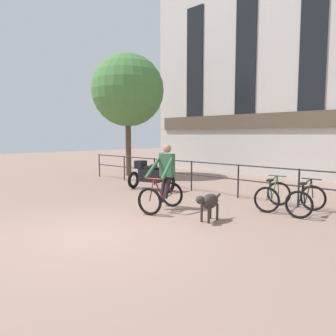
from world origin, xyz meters
The scene contains 9 objects.
ground_plane centered at (0.00, 0.00, 0.00)m, with size 60.00×60.00×0.00m, color #8E7060.
canal_railing centered at (0.00, 5.20, 0.71)m, with size 15.05×0.05×1.05m.
building_facade centered at (0.00, 10.99, 5.27)m, with size 18.00×0.72×10.60m.
cyclist_with_bike centered at (-0.53, 2.48, 0.76)m, with size 0.95×1.30×1.70m.
dog centered at (1.02, 2.35, 0.45)m, with size 0.33×0.97×0.64m.
parked_motorcycle centered at (-2.99, 4.29, 0.56)m, with size 1.77×0.96×1.35m.
parked_bicycle_near_lamp centered at (1.47, 4.54, 0.36)m, with size 0.84×1.21×0.86m.
parked_bicycle_mid_left centered at (2.34, 4.54, 0.36)m, with size 0.73×1.15×0.86m.
tree_canalside_left centered at (-6.82, 6.41, 4.01)m, with size 3.38×3.38×5.72m.
Camera 1 is at (5.41, -3.46, 1.94)m, focal length 35.00 mm.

